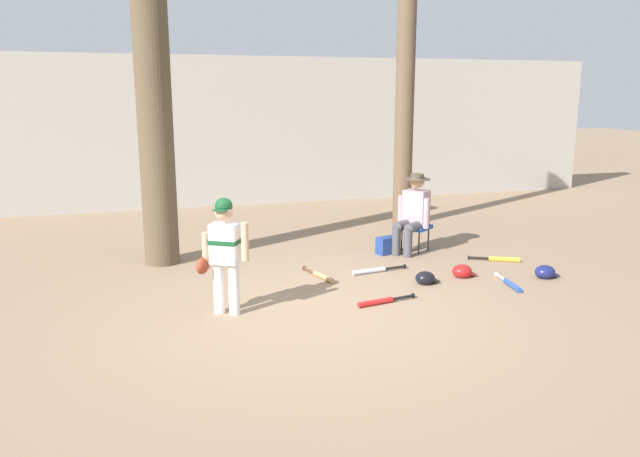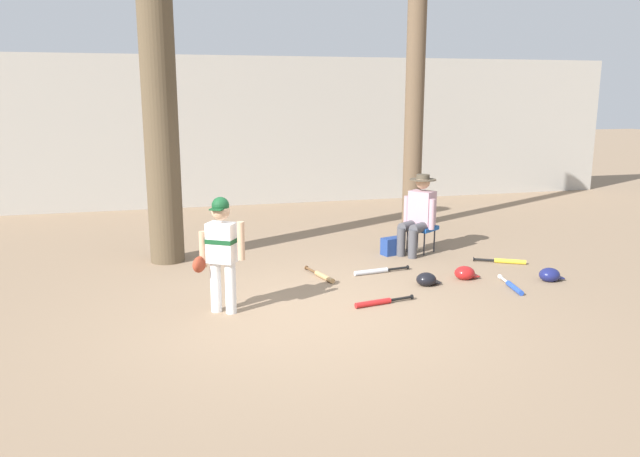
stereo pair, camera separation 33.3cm
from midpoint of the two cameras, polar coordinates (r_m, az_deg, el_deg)
ground_plane at (r=7.04m, az=0.77°, el=-7.65°), size 60.00×60.00×0.00m
concrete_back_wall at (r=13.72m, az=-7.32°, el=8.75°), size 18.00×0.36×3.17m
tree_near_player at (r=9.05m, az=-13.35°, el=10.38°), size 0.66×0.66×4.93m
tree_behind_spectator at (r=11.44m, az=9.46°, el=11.65°), size 0.49×0.49×5.11m
young_ballplayer at (r=6.89m, az=-7.71°, el=-1.74°), size 0.61×0.37×1.31m
folding_stool at (r=9.71m, az=10.18°, el=-0.03°), size 0.56×0.56×0.41m
seated_spectator at (r=9.57m, az=9.95°, el=1.49°), size 0.65×0.59×1.20m
handbag_beside_stool at (r=9.55m, az=7.64°, el=-1.60°), size 0.38×0.27×0.26m
bat_blue_youth at (r=8.24m, az=18.28°, el=-5.06°), size 0.18×0.72×0.07m
bat_red_barrel at (r=7.31m, az=6.59°, el=-6.71°), size 0.76×0.20×0.07m
bat_wood_tan at (r=8.28m, az=1.37°, el=-4.34°), size 0.24×0.72×0.07m
bat_aluminum_silver at (r=8.54m, az=6.18°, el=-3.90°), size 0.82×0.17×0.07m
bat_yellow_trainer at (r=9.43m, az=17.56°, el=-2.86°), size 0.67×0.41×0.07m
batting_helmet_red at (r=8.49m, az=14.17°, el=-3.97°), size 0.32×0.25×0.18m
batting_helmet_navy at (r=8.74m, az=21.24°, el=-3.98°), size 0.32×0.25×0.19m
batting_helmet_black at (r=8.12m, az=10.84°, el=-4.60°), size 0.30×0.23×0.18m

